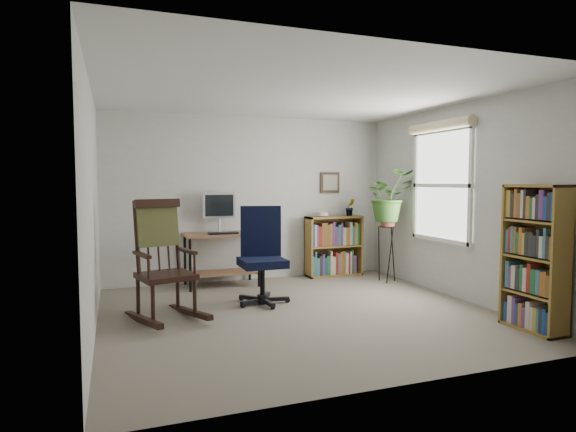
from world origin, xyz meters
name	(u,v)px	position (x,y,z in m)	size (l,w,h in m)	color
floor	(300,313)	(0.00, 0.00, 0.00)	(4.20, 4.00, 0.00)	slate
ceiling	(301,92)	(0.00, 0.00, 2.40)	(4.20, 4.00, 0.00)	silver
wall_back	(251,199)	(0.00, 2.00, 1.20)	(4.20, 0.00, 2.40)	#BCBCB7
wall_front	(406,218)	(0.00, -2.00, 1.20)	(4.20, 0.00, 2.40)	#BCBCB7
wall_left	(92,208)	(-2.10, 0.00, 1.20)	(0.00, 4.00, 2.40)	#BCBCB7
wall_right	(459,202)	(2.10, 0.00, 1.20)	(0.00, 4.00, 2.40)	#BCBCB7
window	(441,186)	(2.06, 0.30, 1.40)	(0.12, 1.20, 1.50)	white
desk	(222,259)	(-0.51, 1.70, 0.37)	(1.02, 0.56, 0.74)	#8A5D3D
monitor	(219,212)	(-0.51, 1.84, 1.02)	(0.46, 0.16, 0.56)	silver
keyboard	(223,233)	(-0.51, 1.58, 0.75)	(0.40, 0.15, 0.03)	black
office_chair	(262,255)	(-0.27, 0.56, 0.59)	(0.64, 0.64, 1.17)	black
rocking_chair	(166,259)	(-1.41, 0.25, 0.64)	(0.66, 1.11, 1.28)	black
low_bookshelf	(334,246)	(1.27, 1.82, 0.46)	(0.87, 0.29, 0.92)	olive
tall_bookshelf	(535,258)	(1.92, -1.33, 0.71)	(0.27, 0.62, 1.42)	olive
plant_stand	(387,249)	(1.80, 1.14, 0.47)	(0.26, 0.26, 0.94)	black
spider_plant	(388,171)	(1.80, 1.14, 1.61)	(1.69, 1.88, 1.46)	#376623
potted_plant_small	(350,212)	(1.55, 1.83, 0.97)	(0.13, 0.24, 0.11)	#376623
framed_picture	(330,183)	(1.27, 1.97, 1.44)	(0.32, 0.04, 0.32)	black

